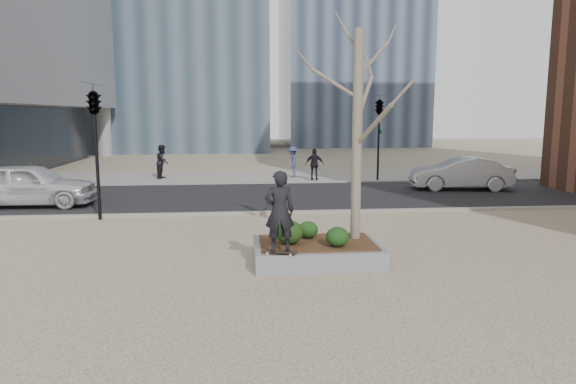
{
  "coord_description": "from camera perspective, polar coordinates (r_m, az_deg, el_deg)",
  "views": [
    {
      "loc": [
        -0.84,
        -11.83,
        3.52
      ],
      "look_at": [
        0.5,
        2.0,
        1.4
      ],
      "focal_mm": 32.0,
      "sensor_mm": 36.0,
      "label": 1
    }
  ],
  "objects": [
    {
      "name": "traffic_light_far",
      "position": [
        27.46,
        10.03,
        5.89
      ],
      "size": [
        0.6,
        2.48,
        4.5
      ],
      "primitive_type": null,
      "color": "black",
      "rests_on": "ground"
    },
    {
      "name": "skateboard",
      "position": [
        11.4,
        -0.94,
        -6.76
      ],
      "size": [
        0.8,
        0.45,
        0.08
      ],
      "primitive_type": null,
      "rotation": [
        0.0,
        0.0,
        -0.34
      ],
      "color": "black",
      "rests_on": "planter"
    },
    {
      "name": "far_sidewalk",
      "position": [
        29.06,
        -3.83,
        1.72
      ],
      "size": [
        60.0,
        6.0,
        0.02
      ],
      "primitive_type": "cube",
      "color": "gray",
      "rests_on": "ground"
    },
    {
      "name": "skateboarder",
      "position": [
        11.19,
        -0.95,
        -2.14
      ],
      "size": [
        0.66,
        0.44,
        1.79
      ],
      "primitive_type": "imported",
      "rotation": [
        0.0,
        0.0,
        3.17
      ],
      "color": "black",
      "rests_on": "skateboard"
    },
    {
      "name": "street",
      "position": [
        22.13,
        -3.28,
        -0.47
      ],
      "size": [
        60.0,
        8.0,
        0.02
      ],
      "primitive_type": "cube",
      "color": "black",
      "rests_on": "ground"
    },
    {
      "name": "shrub_right",
      "position": [
        11.91,
        5.52,
        -4.97
      ],
      "size": [
        0.54,
        0.54,
        0.46
      ],
      "primitive_type": "ellipsoid",
      "color": "#193912",
      "rests_on": "planter_mulch"
    },
    {
      "name": "pedestrian_c",
      "position": [
        27.27,
        2.98,
        3.09
      ],
      "size": [
        1.06,
        0.63,
        1.69
      ],
      "primitive_type": "imported",
      "rotation": [
        0.0,
        0.0,
        2.91
      ],
      "color": "black",
      "rests_on": "far_sidewalk"
    },
    {
      "name": "shrub_middle",
      "position": [
        12.66,
        2.25,
        -4.2
      ],
      "size": [
        0.49,
        0.49,
        0.42
      ],
      "primitive_type": "ellipsoid",
      "color": "#163410",
      "rests_on": "planter_mulch"
    },
    {
      "name": "traffic_light_near",
      "position": [
        18.09,
        -20.5,
        4.1
      ],
      "size": [
        0.6,
        2.48,
        4.5
      ],
      "primitive_type": null,
      "color": "black",
      "rests_on": "ground"
    },
    {
      "name": "ground",
      "position": [
        12.37,
        -1.43,
        -7.86
      ],
      "size": [
        120.0,
        120.0,
        0.0
      ],
      "primitive_type": "plane",
      "color": "tan",
      "rests_on": "ground"
    },
    {
      "name": "police_car",
      "position": [
        21.91,
        -26.75,
        0.73
      ],
      "size": [
        4.89,
        2.07,
        1.65
      ],
      "primitive_type": "imported",
      "rotation": [
        0.0,
        0.0,
        1.55
      ],
      "color": "silver",
      "rests_on": "street"
    },
    {
      "name": "shrub_left",
      "position": [
        12.07,
        0.12,
        -4.49
      ],
      "size": [
        0.66,
        0.66,
        0.57
      ],
      "primitive_type": "ellipsoid",
      "color": "black",
      "rests_on": "planter_mulch"
    },
    {
      "name": "pedestrian_b",
      "position": [
        28.61,
        0.52,
        3.38
      ],
      "size": [
        0.8,
        1.19,
        1.71
      ],
      "primitive_type": "imported",
      "rotation": [
        0.0,
        0.0,
        4.55
      ],
      "color": "#363E62",
      "rests_on": "far_sidewalk"
    },
    {
      "name": "pedestrian_a",
      "position": [
        28.85,
        -13.75,
        3.3
      ],
      "size": [
        0.84,
        1.0,
        1.84
      ],
      "primitive_type": "imported",
      "rotation": [
        0.0,
        0.0,
        1.39
      ],
      "color": "black",
      "rests_on": "far_sidewalk"
    },
    {
      "name": "planter",
      "position": [
        12.42,
        3.21,
        -6.73
      ],
      "size": [
        3.0,
        2.0,
        0.45
      ],
      "primitive_type": "cube",
      "color": "gray",
      "rests_on": "ground"
    },
    {
      "name": "planter_mulch",
      "position": [
        12.36,
        3.22,
        -5.63
      ],
      "size": [
        2.7,
        1.7,
        0.04
      ],
      "primitive_type": "cube",
      "color": "#382314",
      "rests_on": "planter"
    },
    {
      "name": "sycamore_tree",
      "position": [
        12.46,
        7.75,
        9.84
      ],
      "size": [
        2.8,
        2.8,
        6.6
      ],
      "primitive_type": null,
      "color": "gray",
      "rests_on": "planter_mulch"
    },
    {
      "name": "car_silver",
      "position": [
        25.21,
        18.64,
        1.96
      ],
      "size": [
        4.76,
        2.28,
        1.51
      ],
      "primitive_type": "imported",
      "rotation": [
        0.0,
        0.0,
        4.56
      ],
      "color": "#9C9FA4",
      "rests_on": "street"
    }
  ]
}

